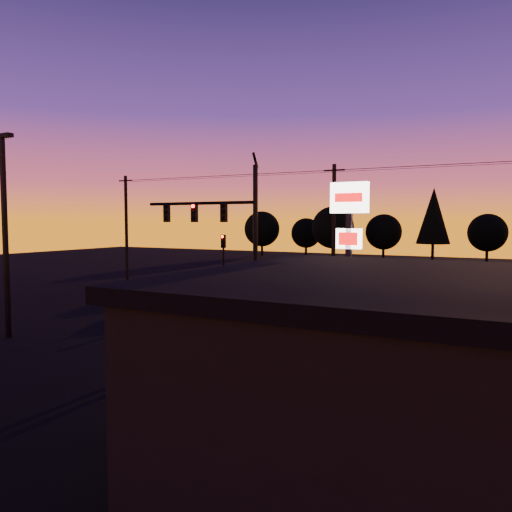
{
  "coord_description": "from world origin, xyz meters",
  "views": [
    {
      "loc": [
        12.98,
        -17.42,
        5.3
      ],
      "look_at": [
        1.0,
        5.0,
        3.5
      ],
      "focal_mm": 35.0,
      "sensor_mm": 36.0,
      "label": 1
    }
  ],
  "objects_px": {
    "car_left": "(149,291)",
    "suv_parked": "(437,368)",
    "traffic_signal_mast": "(227,228)",
    "bollard": "(139,320)",
    "car_right": "(358,310)",
    "pylon_sign": "(349,231)",
    "parking_lot_light": "(5,221)",
    "car_mid": "(198,295)",
    "secondary_signal": "(223,256)"
  },
  "relations": [
    {
      "from": "traffic_signal_mast",
      "to": "pylon_sign",
      "type": "relative_size",
      "value": 1.26
    },
    {
      "from": "car_left",
      "to": "secondary_signal",
      "type": "bearing_deg",
      "value": -37.44
    },
    {
      "from": "bollard",
      "to": "suv_parked",
      "type": "bearing_deg",
      "value": -9.44
    },
    {
      "from": "traffic_signal_mast",
      "to": "car_mid",
      "type": "distance_m",
      "value": 7.02
    },
    {
      "from": "secondary_signal",
      "to": "car_left",
      "type": "bearing_deg",
      "value": -140.84
    },
    {
      "from": "traffic_signal_mast",
      "to": "parking_lot_light",
      "type": "height_order",
      "value": "parking_lot_light"
    },
    {
      "from": "traffic_signal_mast",
      "to": "bollard",
      "type": "height_order",
      "value": "traffic_signal_mast"
    },
    {
      "from": "pylon_sign",
      "to": "car_left",
      "type": "relative_size",
      "value": 1.78
    },
    {
      "from": "pylon_sign",
      "to": "car_right",
      "type": "relative_size",
      "value": 1.43
    },
    {
      "from": "secondary_signal",
      "to": "suv_parked",
      "type": "bearing_deg",
      "value": -38.74
    },
    {
      "from": "car_right",
      "to": "pylon_sign",
      "type": "bearing_deg",
      "value": 17.12
    },
    {
      "from": "secondary_signal",
      "to": "pylon_sign",
      "type": "bearing_deg",
      "value": -39.77
    },
    {
      "from": "parking_lot_light",
      "to": "pylon_sign",
      "type": "distance_m",
      "value": 15.19
    },
    {
      "from": "bollard",
      "to": "car_mid",
      "type": "relative_size",
      "value": 0.19
    },
    {
      "from": "car_left",
      "to": "car_mid",
      "type": "xyz_separation_m",
      "value": [
        4.49,
        -0.71,
        0.09
      ]
    },
    {
      "from": "traffic_signal_mast",
      "to": "car_left",
      "type": "height_order",
      "value": "traffic_signal_mast"
    },
    {
      "from": "secondary_signal",
      "to": "pylon_sign",
      "type": "distance_m",
      "value": 15.75
    },
    {
      "from": "parking_lot_light",
      "to": "car_mid",
      "type": "relative_size",
      "value": 2.05
    },
    {
      "from": "bollard",
      "to": "traffic_signal_mast",
      "type": "bearing_deg",
      "value": 39.01
    },
    {
      "from": "car_left",
      "to": "suv_parked",
      "type": "bearing_deg",
      "value": -102.31
    },
    {
      "from": "car_right",
      "to": "suv_parked",
      "type": "relative_size",
      "value": 1.0
    },
    {
      "from": "pylon_sign",
      "to": "bollard",
      "type": "relative_size",
      "value": 7.99
    },
    {
      "from": "parking_lot_light",
      "to": "bollard",
      "type": "distance_m",
      "value": 7.55
    },
    {
      "from": "traffic_signal_mast",
      "to": "car_mid",
      "type": "xyz_separation_m",
      "value": [
        -4.32,
        3.6,
        -4.2
      ]
    },
    {
      "from": "car_mid",
      "to": "suv_parked",
      "type": "height_order",
      "value": "car_mid"
    },
    {
      "from": "bollard",
      "to": "car_left",
      "type": "distance_m",
      "value": 8.9
    },
    {
      "from": "bollard",
      "to": "car_mid",
      "type": "bearing_deg",
      "value": 97.94
    },
    {
      "from": "car_right",
      "to": "suv_parked",
      "type": "distance_m",
      "value": 10.13
    },
    {
      "from": "suv_parked",
      "to": "car_mid",
      "type": "bearing_deg",
      "value": 148.16
    },
    {
      "from": "traffic_signal_mast",
      "to": "parking_lot_light",
      "type": "relative_size",
      "value": 0.94
    },
    {
      "from": "pylon_sign",
      "to": "car_mid",
      "type": "bearing_deg",
      "value": 151.88
    },
    {
      "from": "car_right",
      "to": "suv_parked",
      "type": "xyz_separation_m",
      "value": [
        5.16,
        -8.72,
        -0.03
      ]
    },
    {
      "from": "secondary_signal",
      "to": "car_right",
      "type": "bearing_deg",
      "value": -20.33
    },
    {
      "from": "bollard",
      "to": "suv_parked",
      "type": "xyz_separation_m",
      "value": [
        14.29,
        -2.37,
        0.24
      ]
    },
    {
      "from": "bollard",
      "to": "car_left",
      "type": "relative_size",
      "value": 0.22
    },
    {
      "from": "secondary_signal",
      "to": "parking_lot_light",
      "type": "height_order",
      "value": "parking_lot_light"
    },
    {
      "from": "secondary_signal",
      "to": "bollard",
      "type": "distance_m",
      "value": 10.66
    },
    {
      "from": "bollard",
      "to": "car_right",
      "type": "bearing_deg",
      "value": 34.81
    },
    {
      "from": "secondary_signal",
      "to": "car_right",
      "type": "height_order",
      "value": "secondary_signal"
    },
    {
      "from": "secondary_signal",
      "to": "car_right",
      "type": "xyz_separation_m",
      "value": [
        10.6,
        -3.93,
        -2.17
      ]
    },
    {
      "from": "traffic_signal_mast",
      "to": "suv_parked",
      "type": "bearing_deg",
      "value": -25.37
    },
    {
      "from": "traffic_signal_mast",
      "to": "pylon_sign",
      "type": "xyz_separation_m",
      "value": [
        7.1,
        -2.49,
        -0.02
      ]
    },
    {
      "from": "car_right",
      "to": "suv_parked",
      "type": "bearing_deg",
      "value": 34.73
    },
    {
      "from": "pylon_sign",
      "to": "car_left",
      "type": "height_order",
      "value": "pylon_sign"
    },
    {
      "from": "car_right",
      "to": "traffic_signal_mast",
      "type": "bearing_deg",
      "value": -53.86
    },
    {
      "from": "pylon_sign",
      "to": "car_left",
      "type": "xyz_separation_m",
      "value": [
        -15.9,
        6.81,
        -4.26
      ]
    },
    {
      "from": "pylon_sign",
      "to": "traffic_signal_mast",
      "type": "bearing_deg",
      "value": 160.64
    },
    {
      "from": "traffic_signal_mast",
      "to": "bollard",
      "type": "xyz_separation_m",
      "value": [
        -3.43,
        -2.78,
        -4.51
      ]
    },
    {
      "from": "pylon_sign",
      "to": "car_right",
      "type": "height_order",
      "value": "pylon_sign"
    },
    {
      "from": "car_left",
      "to": "suv_parked",
      "type": "xyz_separation_m",
      "value": [
        19.66,
        -9.47,
        0.01
      ]
    }
  ]
}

